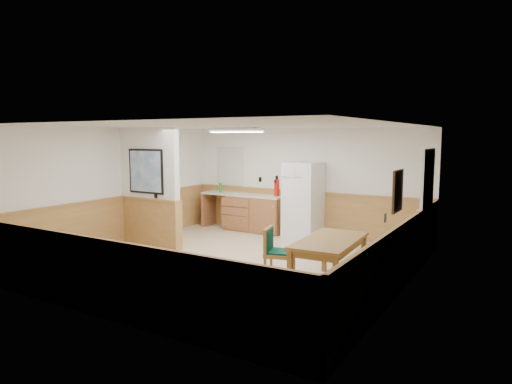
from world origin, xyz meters
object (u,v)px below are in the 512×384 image
Objects in this scene: dining_bench at (371,273)px; soap_bottle at (220,187)px; dining_chair at (275,249)px; dining_table at (330,245)px; refrigerator at (303,200)px; fire_extinguisher at (277,187)px.

soap_bottle reaches higher than dining_bench.
dining_chair is at bearing 178.69° from dining_bench.
dining_table is 0.93m from dining_chair.
refrigerator is 3.49m from dining_table.
dining_bench is (0.67, -0.07, -0.31)m from dining_table.
refrigerator reaches higher than dining_bench.
dining_bench is 5.78m from soap_bottle.
refrigerator is 3.54× the size of fire_extinguisher.
dining_table is 1.93× the size of dining_chair.
fire_extinguisher is (-3.24, 3.13, 0.78)m from dining_bench.
dining_bench is (2.51, -3.04, -0.53)m from refrigerator.
dining_bench is 1.58m from dining_chair.
dining_table is 0.74m from dining_bench.
soap_bottle is at bearing 166.67° from fire_extinguisher.
dining_table is (1.84, -2.96, -0.21)m from refrigerator.
fire_extinguisher reaches higher than soap_bottle.
dining_table is 1.10× the size of dining_bench.
soap_bottle is at bearing 145.17° from dining_bench.
dining_chair is at bearing -77.29° from fire_extinguisher.
dining_chair is 3.51× the size of soap_bottle.
dining_bench is at bearing -46.80° from refrigerator.
soap_bottle is (-3.27, 3.11, 0.53)m from dining_chair.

